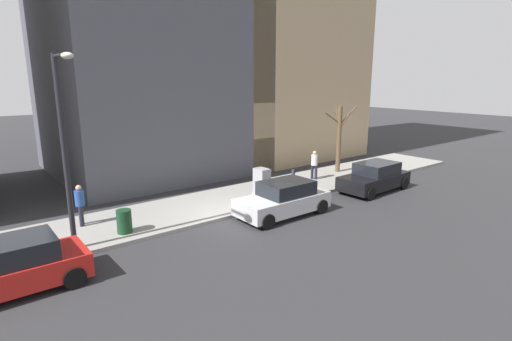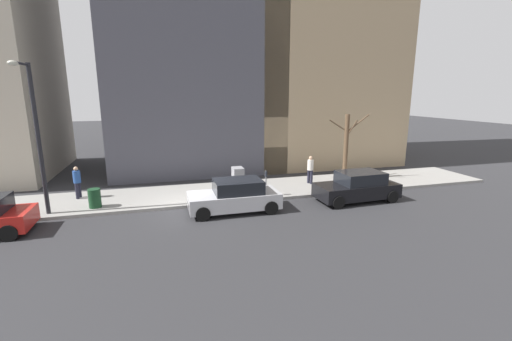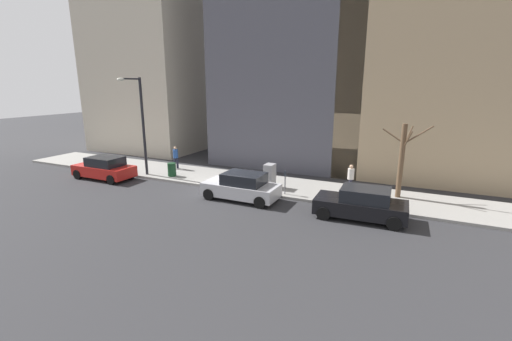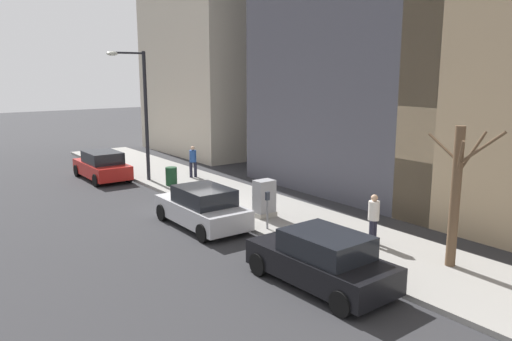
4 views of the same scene
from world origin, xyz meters
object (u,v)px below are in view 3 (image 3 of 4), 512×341
(parked_car_silver, at_px, (242,187))
(trash_bin, at_px, (172,170))
(bare_tree, at_px, (402,159))
(office_block_center, at_px, (304,11))
(pedestrian_midblock, at_px, (176,156))
(office_tower_right, at_px, (154,18))
(parked_car_red, at_px, (104,168))
(utility_box, at_px, (270,176))
(parked_car_black, at_px, (362,204))
(pedestrian_near_meter, at_px, (351,177))
(parking_meter, at_px, (285,180))
(streetlamp, at_px, (140,119))

(parked_car_silver, xyz_separation_m, trash_bin, (1.96, 6.34, -0.14))
(bare_tree, height_order, office_block_center, office_block_center)
(pedestrian_midblock, bearing_deg, office_block_center, -20.57)
(trash_bin, distance_m, office_tower_right, 17.56)
(bare_tree, bearing_deg, parked_car_red, 101.56)
(bare_tree, height_order, office_tower_right, office_tower_right)
(utility_box, bearing_deg, trash_bin, 93.26)
(parked_car_red, distance_m, pedestrian_midblock, 4.87)
(bare_tree, xyz_separation_m, office_tower_right, (7.97, 23.04, 9.98))
(trash_bin, bearing_deg, parked_car_red, 116.71)
(parked_car_black, xyz_separation_m, pedestrian_midblock, (3.87, 13.81, 0.35))
(office_tower_right, bearing_deg, office_block_center, -87.29)
(utility_box, xyz_separation_m, office_tower_right, (9.27, 15.87, 11.44))
(parked_car_black, distance_m, bare_tree, 4.32)
(parked_car_black, distance_m, office_block_center, 18.09)
(parked_car_silver, distance_m, pedestrian_midblock, 8.32)
(utility_box, bearing_deg, parked_car_black, -113.17)
(parked_car_black, height_order, pedestrian_midblock, pedestrian_midblock)
(pedestrian_near_meter, height_order, pedestrian_midblock, same)
(parked_car_silver, bearing_deg, parked_car_black, -90.55)
(bare_tree, relative_size, office_block_center, 0.17)
(parked_car_silver, xyz_separation_m, office_tower_right, (11.63, 15.19, 11.56))
(parked_car_silver, height_order, trash_bin, parked_car_silver)
(office_block_center, bearing_deg, pedestrian_midblock, 141.59)
(office_tower_right, bearing_deg, trash_bin, -137.54)
(parking_meter, bearing_deg, parked_car_silver, 127.24)
(parked_car_red, height_order, trash_bin, parked_car_red)
(utility_box, distance_m, pedestrian_near_meter, 4.71)
(parked_car_silver, bearing_deg, streetlamp, 81.05)
(streetlamp, height_order, office_tower_right, office_tower_right)
(parked_car_black, bearing_deg, pedestrian_midblock, 72.45)
(trash_bin, bearing_deg, parking_meter, -93.10)
(parked_car_red, xyz_separation_m, streetlamp, (1.41, -2.14, 3.28))
(utility_box, xyz_separation_m, office_block_center, (9.96, 1.32, 11.01))
(parked_car_red, distance_m, bare_tree, 18.66)
(parked_car_red, relative_size, bare_tree, 1.04)
(utility_box, distance_m, bare_tree, 7.43)
(pedestrian_near_meter, height_order, office_tower_right, office_tower_right)
(office_block_center, bearing_deg, parked_car_silver, -177.05)
(bare_tree, distance_m, office_block_center, 15.43)
(trash_bin, relative_size, pedestrian_near_meter, 0.54)
(bare_tree, relative_size, trash_bin, 4.50)
(pedestrian_near_meter, bearing_deg, office_tower_right, -130.46)
(parked_car_red, height_order, bare_tree, bare_tree)
(parked_car_silver, distance_m, streetlamp, 8.96)
(bare_tree, height_order, pedestrian_near_meter, bare_tree)
(parked_car_silver, distance_m, parking_meter, 2.50)
(trash_bin, bearing_deg, streetlamp, 108.13)
(parked_car_red, bearing_deg, office_block_center, -38.05)
(utility_box, distance_m, streetlamp, 9.51)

